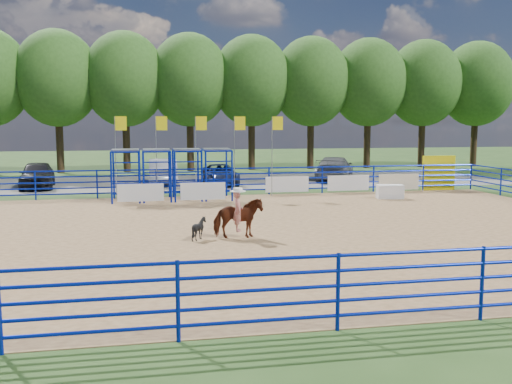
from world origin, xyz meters
The scene contains 13 objects.
ground centered at (0.00, 0.00, 0.00)m, with size 120.00×120.00×0.00m, color #335120.
arena_dirt centered at (0.00, 0.00, 0.01)m, with size 30.00×20.00×0.02m, color #A07B50.
gravel_strip centered at (0.00, 17.00, 0.01)m, with size 40.00×10.00×0.01m, color slate.
announcer_table centered at (8.73, 7.16, 0.37)m, with size 1.32×0.62×0.70m, color white.
horse_and_rider centered at (-0.50, -1.21, 0.85)m, with size 1.67×0.82×2.40m.
calf centered at (-1.81, -1.20, 0.40)m, with size 0.61×0.68×0.75m, color black.
car_a centered at (-9.89, 15.61, 0.80)m, with size 1.86×4.63×1.58m, color black.
car_b centered at (-2.48, 16.49, 0.81)m, with size 1.70×4.87×1.60m, color #909398.
car_c centered at (1.02, 15.42, 0.64)m, with size 2.09×4.54×1.26m, color #161D37.
car_d centered at (8.92, 16.54, 0.81)m, with size 2.23×5.49×1.59m, color #5D5D5F.
perimeter_fence centered at (0.00, 0.00, 0.75)m, with size 30.10×20.10×1.50m.
chute_assembly centered at (-1.90, 8.84, 1.26)m, with size 19.32×2.41×4.20m.
treeline centered at (0.00, 26.00, 7.53)m, with size 56.40×6.40×11.24m.
Camera 1 is at (-3.50, -19.95, 3.95)m, focal length 40.00 mm.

